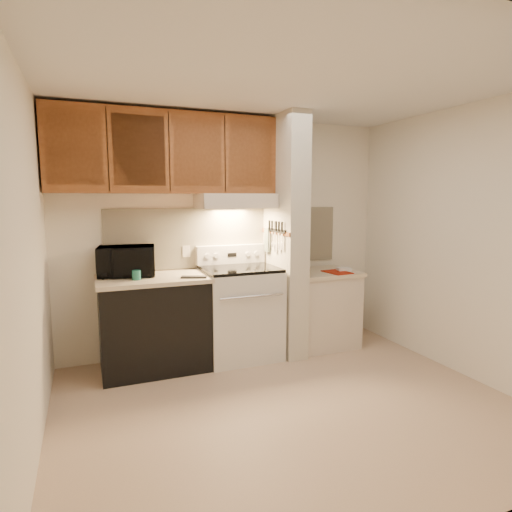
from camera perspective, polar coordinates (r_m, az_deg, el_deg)
floor at (r=3.66m, az=4.36°, el=-19.16°), size 3.60×3.60×0.00m
ceiling at (r=3.37m, az=4.83°, el=22.21°), size 3.60×3.60×0.00m
wall_back at (r=4.68m, az=-3.62°, el=2.75°), size 3.60×2.50×0.02m
wall_left at (r=2.97m, az=-28.27°, el=-1.04°), size 0.02×3.00×2.50m
wall_right at (r=4.39m, az=26.12°, el=1.65°), size 0.02×3.00×2.50m
backsplash at (r=4.67m, az=-3.58°, el=2.56°), size 2.60×0.02×0.63m
range_body at (r=4.49m, az=-2.15°, el=-7.69°), size 0.76×0.65×0.92m
oven_window at (r=4.20m, az=-0.67°, el=-8.24°), size 0.50×0.01×0.30m
oven_handle at (r=4.11m, az=-0.49°, el=-5.43°), size 0.65×0.02×0.02m
cooktop at (r=4.39m, az=-2.18°, el=-1.71°), size 0.74×0.64×0.03m
range_backguard at (r=4.64m, az=-3.37°, el=0.23°), size 0.76×0.08×0.20m
range_display at (r=4.60m, az=-3.20°, el=0.17°), size 0.10×0.01×0.04m
range_knob_left_outer at (r=4.52m, az=-6.56°, el=-0.01°), size 0.05×0.02×0.05m
range_knob_left_inner at (r=4.54m, az=-5.34°, el=0.05°), size 0.05×0.02×0.05m
range_knob_right_inner at (r=4.66m, az=-1.09°, el=0.27°), size 0.05×0.02×0.05m
range_knob_right_outer at (r=4.69m, az=0.05°, el=0.33°), size 0.05×0.02×0.05m
dishwasher_front at (r=4.31m, az=-13.42°, el=-8.94°), size 1.00×0.63×0.87m
left_countertop at (r=4.20m, az=-13.61°, el=-2.98°), size 1.04×0.67×0.04m
spoon_rest at (r=4.07m, az=-8.28°, el=-2.79°), size 0.25×0.15×0.02m
teal_jar at (r=4.07m, az=-15.66°, el=-2.46°), size 0.09×0.09×0.09m
outlet at (r=4.54m, az=-9.27°, el=0.61°), size 0.08×0.01×0.12m
microwave at (r=4.29m, az=-16.87°, el=-0.65°), size 0.57×0.43×0.29m
partition_pillar at (r=4.54m, az=3.90°, el=2.60°), size 0.22×0.70×2.50m
pillar_trim at (r=4.49m, az=2.57°, el=3.19°), size 0.01×0.70×0.04m
knife_strip at (r=4.44m, az=2.77°, el=3.40°), size 0.02×0.42×0.04m
knife_blade_a at (r=4.30m, az=3.47°, el=1.92°), size 0.01×0.03×0.16m
knife_handle_a at (r=4.29m, az=3.48°, el=3.91°), size 0.02×0.02×0.10m
knife_blade_b at (r=4.37m, az=3.05°, el=1.88°), size 0.01×0.04×0.18m
knife_handle_b at (r=4.36m, az=3.08°, el=3.97°), size 0.02×0.02×0.10m
knife_blade_c at (r=4.45m, az=2.56°, el=1.87°), size 0.01×0.04×0.20m
knife_handle_c at (r=4.42m, az=2.70°, el=4.03°), size 0.02×0.02×0.10m
knife_blade_d at (r=4.51m, az=2.21°, el=2.20°), size 0.01×0.04×0.16m
knife_handle_d at (r=4.51m, az=2.15°, el=4.11°), size 0.02×0.02×0.10m
knife_blade_e at (r=4.60m, az=1.75°, el=2.18°), size 0.01×0.04×0.18m
knife_handle_e at (r=4.58m, az=1.80°, el=4.16°), size 0.02×0.02×0.10m
oven_mitt at (r=4.65m, az=1.51°, el=2.15°), size 0.03×0.11×0.25m
right_cab_base at (r=4.90m, az=8.69°, el=-7.12°), size 0.70×0.60×0.81m
right_countertop at (r=4.81m, az=8.80°, el=-2.22°), size 0.74×0.64×0.04m
red_folder at (r=4.74m, az=10.77°, el=-2.13°), size 0.25×0.32×0.01m
white_box at (r=4.84m, az=11.65°, el=-1.76°), size 0.17×0.13×0.04m
range_hood at (r=4.45m, az=-2.77°, el=7.34°), size 0.78×0.44×0.15m
hood_lip at (r=4.25m, az=-1.83°, el=6.72°), size 0.78×0.04×0.06m
upper_cabinets at (r=4.34m, az=-11.90°, el=13.26°), size 2.18×0.33×0.77m
cab_door_a at (r=4.11m, az=-23.08°, el=13.13°), size 0.46×0.01×0.63m
cab_gap_a at (r=4.12m, az=-19.19°, el=13.31°), size 0.01×0.01×0.73m
cab_door_b at (r=4.14m, az=-15.32°, el=13.43°), size 0.46×0.01×0.63m
cab_gap_b at (r=4.18m, az=-11.50°, el=13.49°), size 0.01×0.01×0.73m
cab_door_c at (r=4.24m, az=-7.78°, el=13.49°), size 0.46×0.01×0.63m
cab_gap_c at (r=4.31m, az=-4.16°, el=13.44°), size 0.01×0.01×0.73m
cab_door_d at (r=4.41m, az=-0.70°, el=13.34°), size 0.46×0.01×0.63m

